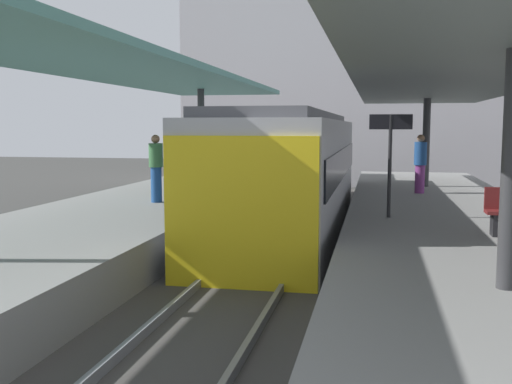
% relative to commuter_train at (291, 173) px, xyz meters
% --- Properties ---
extents(ground_plane, '(80.00, 80.00, 0.00)m').
position_rel_commuter_train_xyz_m(ground_plane, '(0.00, -3.25, -1.73)').
color(ground_plane, '#383835').
extents(platform_left, '(4.40, 28.00, 1.00)m').
position_rel_commuter_train_xyz_m(platform_left, '(-3.80, -3.25, -1.23)').
color(platform_left, gray).
rests_on(platform_left, ground_plane).
extents(platform_right, '(4.40, 28.00, 1.00)m').
position_rel_commuter_train_xyz_m(platform_right, '(3.80, -3.25, -1.23)').
color(platform_right, gray).
rests_on(platform_right, ground_plane).
extents(track_ballast, '(3.20, 28.00, 0.20)m').
position_rel_commuter_train_xyz_m(track_ballast, '(0.00, -3.25, -1.63)').
color(track_ballast, '#423F3D').
rests_on(track_ballast, ground_plane).
extents(rail_near_side, '(0.08, 28.00, 0.14)m').
position_rel_commuter_train_xyz_m(rail_near_side, '(-0.72, -3.25, -1.46)').
color(rail_near_side, slate).
rests_on(rail_near_side, track_ballast).
extents(rail_far_side, '(0.08, 28.00, 0.14)m').
position_rel_commuter_train_xyz_m(rail_far_side, '(0.72, -3.25, -1.46)').
color(rail_far_side, slate).
rests_on(rail_far_side, track_ballast).
extents(commuter_train, '(2.78, 12.12, 3.10)m').
position_rel_commuter_train_xyz_m(commuter_train, '(0.00, 0.00, 0.00)').
color(commuter_train, '#ADADB2').
rests_on(commuter_train, track_ballast).
extents(canopy_left, '(4.18, 21.00, 3.41)m').
position_rel_commuter_train_xyz_m(canopy_left, '(-3.80, -1.85, 2.56)').
color(canopy_left, '#333335').
rests_on(canopy_left, platform_left).
extents(canopy_right, '(4.18, 21.00, 3.01)m').
position_rel_commuter_train_xyz_m(canopy_right, '(3.80, -1.85, 2.17)').
color(canopy_right, '#333335').
rests_on(canopy_right, platform_right).
extents(platform_sign, '(0.90, 0.08, 2.21)m').
position_rel_commuter_train_xyz_m(platform_sign, '(2.51, -2.62, 0.90)').
color(platform_sign, '#262628').
rests_on(platform_sign, platform_right).
extents(passenger_near_bench, '(0.36, 0.36, 1.72)m').
position_rel_commuter_train_xyz_m(passenger_near_bench, '(3.49, 2.38, 0.17)').
color(passenger_near_bench, '#7A337A').
rests_on(passenger_near_bench, platform_right).
extents(passenger_far_end, '(0.36, 0.36, 1.74)m').
position_rel_commuter_train_xyz_m(passenger_far_end, '(-3.34, -1.17, 0.18)').
color(passenger_far_end, navy).
rests_on(passenger_far_end, platform_left).
extents(station_building_backdrop, '(18.00, 6.00, 11.00)m').
position_rel_commuter_train_xyz_m(station_building_backdrop, '(1.34, 16.75, 3.77)').
color(station_building_backdrop, '#B7B2B7').
rests_on(station_building_backdrop, ground_plane).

